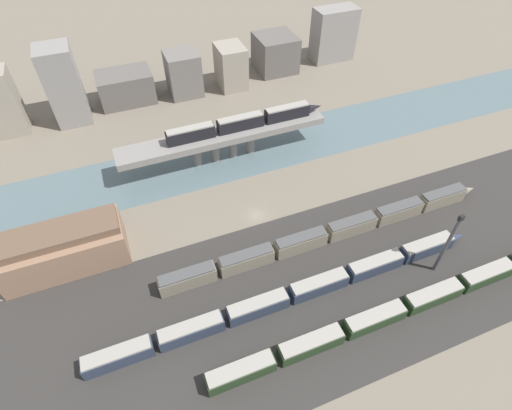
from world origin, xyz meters
TOP-DOWN VIEW (x-y plane):
  - ground_plane at (0.00, 0.00)m, footprint 400.00×400.00m
  - railbed_yard at (0.00, -24.00)m, footprint 280.00×42.00m
  - river_water at (0.00, 24.51)m, footprint 320.00×21.07m
  - bridge at (0.00, 24.51)m, footprint 58.08×7.75m
  - train_on_bridge at (6.50, 24.51)m, footprint 45.28×2.74m
  - train_yard_near at (19.16, -35.27)m, footprint 85.91×3.14m
  - train_yard_mid at (-1.03, -24.57)m, footprint 84.79×3.03m
  - train_yard_far at (13.49, -13.19)m, footprint 81.99×3.00m
  - warehouse_building at (-43.68, 2.20)m, footprint 25.69×11.15m
  - signal_tower at (30.12, -29.19)m, footprint 1.00×0.72m
  - city_block_left at (-38.09, 60.36)m, footprint 9.81×10.36m
  - city_block_center at (-20.53, 65.44)m, footprint 17.49×11.80m
  - city_block_right at (-1.30, 63.19)m, footprint 10.66×10.67m
  - city_block_far_right at (15.19, 62.06)m, footprint 9.05×11.21m
  - city_block_tall at (34.37, 67.67)m, footprint 13.94×14.00m
  - city_block_low at (58.23, 67.65)m, footprint 15.87×8.27m

SIDE VIEW (x-z plane):
  - ground_plane at x=0.00m, z-range 0.00..0.00m
  - river_water at x=0.00m, z-range 0.00..0.01m
  - railbed_yard at x=0.00m, z-range 0.00..0.01m
  - train_yard_near at x=19.16m, z-range -0.03..3.41m
  - train_yard_mid at x=-1.03m, z-range -0.03..3.55m
  - train_yard_far at x=13.49m, z-range -0.03..4.04m
  - warehouse_building at x=-43.68m, z-range -0.25..10.02m
  - city_block_center at x=-20.53m, z-range 0.00..9.97m
  - city_block_tall at x=34.37m, z-range 0.00..12.68m
  - bridge at x=0.00m, z-range 2.63..11.11m
  - city_block_right at x=-1.30m, z-range 0.00..14.36m
  - city_block_far_right at x=15.19m, z-range 0.00..14.38m
  - signal_tower at x=30.12m, z-range 0.18..17.31m
  - city_block_low at x=58.23m, z-range 0.00..19.03m
  - train_on_bridge at x=6.50m, z-range 8.44..12.25m
  - city_block_left at x=-38.09m, z-range 0.00..23.56m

